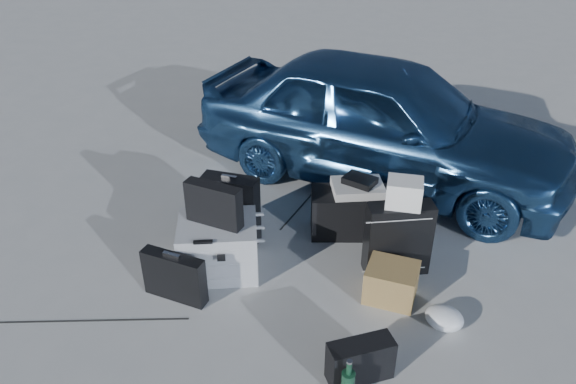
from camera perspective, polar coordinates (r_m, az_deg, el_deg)
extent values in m
plane|color=#ABABA6|center=(4.13, -0.19, -12.45)|extent=(60.00, 60.00, 0.00)
imported|color=#2F5E93|center=(5.60, 9.60, 7.21)|extent=(3.86, 2.13, 1.24)
cube|color=#A4A6AA|center=(4.44, -7.07, -5.53)|extent=(0.73, 0.67, 0.44)
cube|color=black|center=(4.23, -7.55, -1.26)|extent=(0.46, 0.18, 0.33)
cube|color=black|center=(4.24, -11.47, -8.43)|extent=(0.50, 0.17, 0.38)
cube|color=black|center=(4.71, -5.79, -1.76)|extent=(0.47, 0.17, 0.61)
cube|color=black|center=(4.43, 11.10, -4.66)|extent=(0.53, 0.36, 0.60)
cube|color=silver|center=(4.22, 11.73, -0.08)|extent=(0.27, 0.23, 0.21)
cube|color=black|center=(4.88, 7.06, -2.09)|extent=(0.86, 0.54, 0.40)
cube|color=silver|center=(4.77, 7.10, 0.43)|extent=(0.51, 0.45, 0.07)
cube|color=black|center=(4.75, 7.30, 1.18)|extent=(0.30, 0.26, 0.06)
cube|color=olive|center=(4.26, 10.45, -9.01)|extent=(0.38, 0.34, 0.27)
ellipsoid|color=silver|center=(4.15, 15.58, -12.21)|extent=(0.33, 0.30, 0.15)
cube|color=black|center=(3.67, 7.36, -16.62)|extent=(0.43, 0.36, 0.29)
cylinder|color=#113420|center=(3.53, 6.11, -18.66)|extent=(0.08, 0.08, 0.33)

